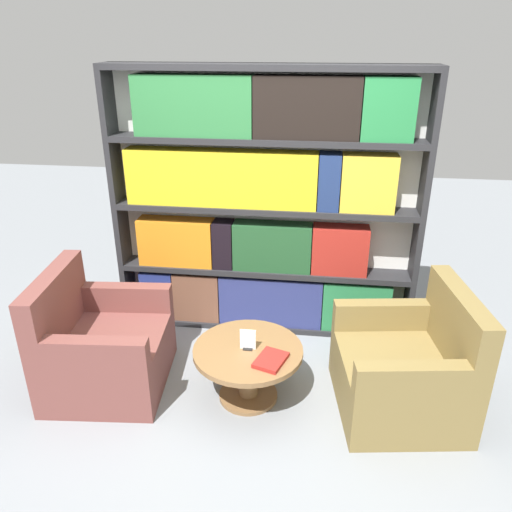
% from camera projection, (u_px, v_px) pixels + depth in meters
% --- Properties ---
extents(ground_plane, '(14.00, 14.00, 0.00)m').
position_uv_depth(ground_plane, '(244.00, 417.00, 3.64)').
color(ground_plane, gray).
extents(bookshelf, '(2.67, 0.30, 2.35)m').
position_uv_depth(bookshelf, '(263.00, 209.00, 4.34)').
color(bookshelf, silver).
rests_on(bookshelf, ground_plane).
extents(armchair_left, '(0.94, 0.99, 0.95)m').
position_uv_depth(armchair_left, '(102.00, 348.00, 3.88)').
color(armchair_left, brown).
rests_on(armchair_left, ground_plane).
extents(armchair_right, '(0.99, 1.03, 0.95)m').
position_uv_depth(armchair_right, '(406.00, 371.00, 3.62)').
color(armchair_right, olive).
rests_on(armchair_right, ground_plane).
extents(coffee_table, '(0.81, 0.81, 0.44)m').
position_uv_depth(coffee_table, '(248.00, 363.00, 3.72)').
color(coffee_table, brown).
rests_on(coffee_table, ground_plane).
extents(table_sign, '(0.12, 0.06, 0.16)m').
position_uv_depth(table_sign, '(248.00, 341.00, 3.64)').
color(table_sign, black).
rests_on(table_sign, coffee_table).
extents(stray_book, '(0.26, 0.30, 0.03)m').
position_uv_depth(stray_book, '(271.00, 360.00, 3.51)').
color(stray_book, maroon).
rests_on(stray_book, coffee_table).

